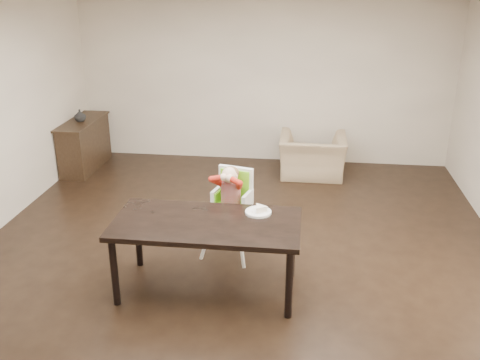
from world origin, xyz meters
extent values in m
plane|color=black|center=(0.00, 0.00, 0.00)|extent=(7.00, 7.00, 0.00)
cube|color=#BCAE9C|center=(0.00, 3.50, 1.35)|extent=(6.00, 0.02, 2.70)
cube|color=white|center=(0.00, 0.00, 2.70)|extent=(6.00, 7.00, 0.02)
cube|color=black|center=(-0.20, -0.52, 0.72)|extent=(1.80, 0.90, 0.05)
cylinder|color=black|center=(-1.02, -0.89, 0.35)|extent=(0.07, 0.07, 0.70)
cylinder|color=black|center=(0.62, -0.89, 0.35)|extent=(0.07, 0.07, 0.70)
cylinder|color=black|center=(-1.02, -0.15, 0.35)|extent=(0.07, 0.07, 0.70)
cylinder|color=black|center=(0.62, -0.15, 0.35)|extent=(0.07, 0.07, 0.70)
cylinder|color=white|center=(-0.31, 0.10, 0.28)|extent=(0.05, 0.05, 0.55)
cylinder|color=white|center=(0.07, 0.00, 0.28)|extent=(0.05, 0.05, 0.55)
cylinder|color=white|center=(-0.21, 0.48, 0.28)|extent=(0.05, 0.05, 0.55)
cylinder|color=white|center=(0.17, 0.38, 0.28)|extent=(0.05, 0.05, 0.55)
cube|color=white|center=(-0.07, 0.24, 0.55)|extent=(0.47, 0.44, 0.05)
cube|color=#73D51B|center=(-0.07, 0.24, 0.59)|extent=(0.38, 0.37, 0.03)
cube|color=white|center=(-0.03, 0.39, 0.78)|extent=(0.39, 0.15, 0.41)
cube|color=#73D51B|center=(-0.04, 0.36, 0.77)|extent=(0.33, 0.10, 0.37)
cube|color=black|center=(-0.12, 0.30, 0.77)|extent=(0.07, 0.18, 0.02)
cube|color=black|center=(0.00, 0.27, 0.77)|extent=(0.07, 0.18, 0.02)
cylinder|color=#A51B12|center=(-0.07, 0.24, 0.73)|extent=(0.28, 0.28, 0.27)
sphere|color=beige|center=(-0.08, 0.22, 0.95)|extent=(0.22, 0.22, 0.18)
ellipsoid|color=brown|center=(-0.07, 0.24, 0.97)|extent=(0.22, 0.21, 0.14)
sphere|color=beige|center=(-0.13, 0.14, 0.96)|extent=(0.10, 0.10, 0.08)
sphere|color=beige|center=(-0.07, 0.12, 0.96)|extent=(0.10, 0.10, 0.08)
cylinder|color=white|center=(0.28, -0.27, 0.76)|extent=(0.30, 0.30, 0.02)
torus|color=white|center=(0.28, -0.27, 0.77)|extent=(0.30, 0.30, 0.01)
imported|color=tan|center=(0.83, 2.80, 0.43)|extent=(0.99, 0.65, 0.87)
cube|color=black|center=(-2.78, 2.70, 0.38)|extent=(0.40, 1.20, 0.76)
cube|color=black|center=(-2.78, 2.70, 0.78)|extent=(0.44, 1.26, 0.03)
imported|color=#99999E|center=(-2.78, 2.65, 0.88)|extent=(0.23, 0.24, 0.18)
camera|label=1|loc=(0.70, -5.05, 3.00)|focal=40.00mm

